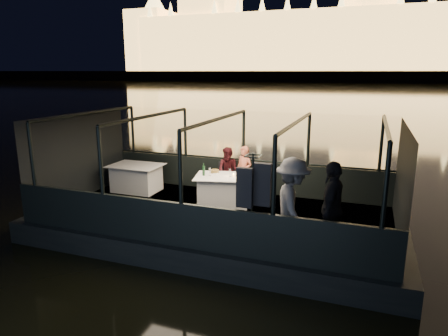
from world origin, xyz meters
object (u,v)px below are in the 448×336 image
(person_man_maroon, at_px, (229,168))
(dining_table_aft, at_px, (136,178))
(dining_table_central, at_px, (224,190))
(passenger_dark, at_px, (332,210))
(passenger_stripe, at_px, (292,209))
(chair_port_right, at_px, (243,185))
(chair_port_left, at_px, (222,179))
(person_woman_coral, at_px, (244,170))
(wine_bottle, at_px, (204,170))
(coat_stand, at_px, (252,207))

(person_man_maroon, bearing_deg, dining_table_aft, -165.47)
(person_man_maroon, bearing_deg, dining_table_central, -76.48)
(passenger_dark, bearing_deg, passenger_stripe, -69.99)
(chair_port_right, relative_size, person_man_maroon, 0.61)
(dining_table_central, relative_size, chair_port_left, 1.68)
(dining_table_central, height_order, person_woman_coral, person_woman_coral)
(wine_bottle, bearing_deg, passenger_stripe, -37.11)
(passenger_dark, distance_m, wine_bottle, 3.83)
(chair_port_left, xyz_separation_m, person_woman_coral, (0.63, 0.03, 0.30))
(person_man_maroon, height_order, passenger_dark, passenger_dark)
(passenger_dark, xyz_separation_m, wine_bottle, (-3.36, 1.84, 0.06))
(dining_table_aft, distance_m, coat_stand, 5.06)
(coat_stand, xyz_separation_m, person_woman_coral, (-1.18, 3.28, -0.15))
(chair_port_right, height_order, passenger_stripe, passenger_stripe)
(chair_port_left, bearing_deg, coat_stand, -40.40)
(dining_table_central, relative_size, passenger_dark, 0.81)
(dining_table_central, xyz_separation_m, wine_bottle, (-0.51, -0.12, 0.53))
(coat_stand, bearing_deg, wine_bottle, 130.29)
(chair_port_left, height_order, person_man_maroon, person_man_maroon)
(chair_port_right, relative_size, wine_bottle, 2.65)
(chair_port_right, bearing_deg, person_man_maroon, 135.50)
(dining_table_central, xyz_separation_m, person_woman_coral, (0.27, 0.85, 0.36))
(chair_port_left, bearing_deg, chair_port_right, -6.26)
(dining_table_aft, xyz_separation_m, person_woman_coral, (3.06, 0.56, 0.36))
(person_woman_coral, distance_m, wine_bottle, 1.25)
(person_woman_coral, bearing_deg, person_man_maroon, -159.20)
(dining_table_aft, bearing_deg, person_man_maroon, 12.58)
(chair_port_left, distance_m, coat_stand, 3.74)
(dining_table_central, bearing_deg, dining_table_aft, 174.03)
(chair_port_left, relative_size, person_man_maroon, 0.64)
(dining_table_aft, height_order, chair_port_right, chair_port_right)
(person_man_maroon, relative_size, wine_bottle, 4.33)
(passenger_dark, bearing_deg, wine_bottle, -111.49)
(dining_table_aft, distance_m, wine_bottle, 2.37)
(dining_table_central, bearing_deg, passenger_stripe, -44.75)
(passenger_stripe, distance_m, wine_bottle, 3.32)
(dining_table_central, bearing_deg, passenger_dark, -34.46)
(dining_table_central, xyz_separation_m, person_man_maroon, (-0.18, 0.87, 0.36))
(chair_port_left, bearing_deg, wine_bottle, -78.76)
(coat_stand, relative_size, person_woman_coral, 1.37)
(chair_port_left, bearing_deg, dining_table_aft, -147.22)
(coat_stand, xyz_separation_m, wine_bottle, (-1.96, 2.31, 0.02))
(dining_table_central, relative_size, coat_stand, 0.75)
(coat_stand, bearing_deg, passenger_dark, 18.69)
(passenger_stripe, bearing_deg, passenger_dark, -99.77)
(chair_port_left, height_order, wine_bottle, wine_bottle)
(coat_stand, height_order, person_woman_coral, coat_stand)
(coat_stand, height_order, passenger_dark, coat_stand)
(dining_table_central, height_order, chair_port_right, chair_port_right)
(dining_table_central, xyz_separation_m, passenger_stripe, (2.14, -2.12, 0.47))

